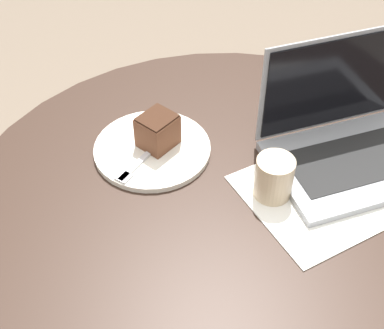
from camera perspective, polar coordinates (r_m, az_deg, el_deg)
name	(u,v)px	position (r m, az deg, el deg)	size (l,w,h in m)	color
dining_table	(232,260)	(1.13, 4.28, -10.08)	(1.08, 1.08, 0.73)	black
paper_document	(341,184)	(1.08, 15.57, -2.06)	(0.42, 0.33, 0.00)	white
plate	(152,149)	(1.11, -4.26, 1.67)	(0.24, 0.24, 0.01)	silver
cake_slice	(159,130)	(1.10, -3.52, 3.72)	(0.08, 0.07, 0.07)	brown
fork	(140,161)	(1.08, -5.55, 0.36)	(0.17, 0.07, 0.00)	silver
coffee_glass	(274,178)	(1.01, 8.73, -1.43)	(0.07, 0.07, 0.09)	#C6AD89
laptop	(349,141)	(1.12, 16.37, 2.40)	(0.39, 0.35, 0.24)	gray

